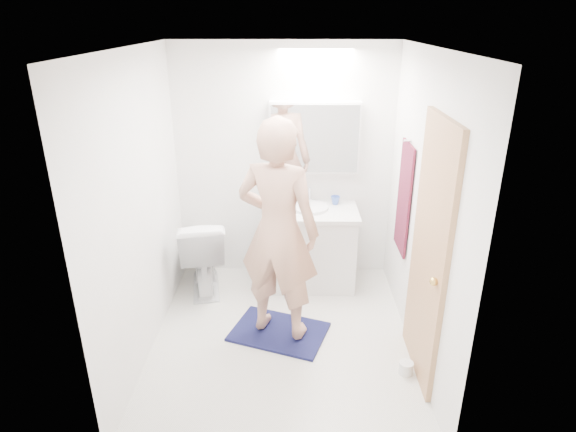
{
  "coord_description": "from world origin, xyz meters",
  "views": [
    {
      "loc": [
        0.09,
        -3.49,
        2.6
      ],
      "look_at": [
        0.05,
        0.25,
        1.05
      ],
      "focal_mm": 30.18,
      "sensor_mm": 36.0,
      "label": 1
    }
  ],
  "objects_px": {
    "vanity_cabinet": "(310,249)",
    "person": "(278,231)",
    "soap_bottle_a": "(283,194)",
    "medicine_cabinet": "(315,137)",
    "toilet_paper_roll": "(406,368)",
    "toothbrush_cup": "(335,200)",
    "toilet": "(203,253)",
    "soap_bottle_b": "(290,195)"
  },
  "relations": [
    {
      "from": "soap_bottle_a",
      "to": "toothbrush_cup",
      "type": "relative_size",
      "value": 2.4
    },
    {
      "from": "medicine_cabinet",
      "to": "toilet_paper_roll",
      "type": "bearing_deg",
      "value": -67.03
    },
    {
      "from": "medicine_cabinet",
      "to": "vanity_cabinet",
      "type": "bearing_deg",
      "value": -99.82
    },
    {
      "from": "vanity_cabinet",
      "to": "person",
      "type": "xyz_separation_m",
      "value": [
        -0.29,
        -0.89,
        0.6
      ]
    },
    {
      "from": "medicine_cabinet",
      "to": "soap_bottle_b",
      "type": "bearing_deg",
      "value": -172.76
    },
    {
      "from": "medicine_cabinet",
      "to": "toilet",
      "type": "height_order",
      "value": "medicine_cabinet"
    },
    {
      "from": "person",
      "to": "toilet",
      "type": "bearing_deg",
      "value": -25.05
    },
    {
      "from": "toilet",
      "to": "soap_bottle_a",
      "type": "bearing_deg",
      "value": -172.41
    },
    {
      "from": "medicine_cabinet",
      "to": "soap_bottle_b",
      "type": "distance_m",
      "value": 0.64
    },
    {
      "from": "vanity_cabinet",
      "to": "person",
      "type": "distance_m",
      "value": 1.11
    },
    {
      "from": "medicine_cabinet",
      "to": "soap_bottle_b",
      "type": "relative_size",
      "value": 5.1
    },
    {
      "from": "person",
      "to": "vanity_cabinet",
      "type": "bearing_deg",
      "value": -88.51
    },
    {
      "from": "soap_bottle_a",
      "to": "soap_bottle_b",
      "type": "xyz_separation_m",
      "value": [
        0.07,
        0.03,
        -0.03
      ]
    },
    {
      "from": "soap_bottle_a",
      "to": "toilet_paper_roll",
      "type": "height_order",
      "value": "soap_bottle_a"
    },
    {
      "from": "medicine_cabinet",
      "to": "toilet",
      "type": "bearing_deg",
      "value": -163.75
    },
    {
      "from": "toilet",
      "to": "soap_bottle_a",
      "type": "relative_size",
      "value": 3.55
    },
    {
      "from": "toilet",
      "to": "soap_bottle_a",
      "type": "xyz_separation_m",
      "value": [
        0.8,
        0.27,
        0.53
      ]
    },
    {
      "from": "toilet",
      "to": "vanity_cabinet",
      "type": "bearing_deg",
      "value": 175.43
    },
    {
      "from": "medicine_cabinet",
      "to": "toilet_paper_roll",
      "type": "xyz_separation_m",
      "value": [
        0.68,
        -1.61,
        -1.45
      ]
    },
    {
      "from": "medicine_cabinet",
      "to": "soap_bottle_b",
      "type": "xyz_separation_m",
      "value": [
        -0.24,
        -0.03,
        -0.59
      ]
    },
    {
      "from": "toilet",
      "to": "soap_bottle_b",
      "type": "relative_size",
      "value": 4.62
    },
    {
      "from": "person",
      "to": "toilet_paper_roll",
      "type": "xyz_separation_m",
      "value": [
        1.01,
        -0.51,
        -0.94
      ]
    },
    {
      "from": "vanity_cabinet",
      "to": "person",
      "type": "relative_size",
      "value": 0.48
    },
    {
      "from": "toilet_paper_roll",
      "to": "toilet",
      "type": "bearing_deg",
      "value": 144.42
    },
    {
      "from": "vanity_cabinet",
      "to": "toilet_paper_roll",
      "type": "height_order",
      "value": "vanity_cabinet"
    },
    {
      "from": "medicine_cabinet",
      "to": "toilet_paper_roll",
      "type": "relative_size",
      "value": 8.0
    },
    {
      "from": "vanity_cabinet",
      "to": "soap_bottle_a",
      "type": "distance_m",
      "value": 0.63
    },
    {
      "from": "soap_bottle_b",
      "to": "soap_bottle_a",
      "type": "bearing_deg",
      "value": -158.14
    },
    {
      "from": "vanity_cabinet",
      "to": "toilet_paper_roll",
      "type": "xyz_separation_m",
      "value": [
        0.72,
        -1.4,
        -0.34
      ]
    },
    {
      "from": "vanity_cabinet",
      "to": "toilet",
      "type": "bearing_deg",
      "value": -173.92
    },
    {
      "from": "vanity_cabinet",
      "to": "person",
      "type": "height_order",
      "value": "person"
    },
    {
      "from": "vanity_cabinet",
      "to": "toilet",
      "type": "distance_m",
      "value": 1.08
    },
    {
      "from": "soap_bottle_b",
      "to": "toothbrush_cup",
      "type": "xyz_separation_m",
      "value": [
        0.46,
        -0.02,
        -0.04
      ]
    },
    {
      "from": "vanity_cabinet",
      "to": "medicine_cabinet",
      "type": "bearing_deg",
      "value": 80.18
    },
    {
      "from": "toothbrush_cup",
      "to": "toilet_paper_roll",
      "type": "height_order",
      "value": "toothbrush_cup"
    },
    {
      "from": "toilet",
      "to": "toothbrush_cup",
      "type": "bearing_deg",
      "value": -179.04
    },
    {
      "from": "medicine_cabinet",
      "to": "toilet",
      "type": "distance_m",
      "value": 1.6
    },
    {
      "from": "medicine_cabinet",
      "to": "soap_bottle_a",
      "type": "bearing_deg",
      "value": -169.08
    },
    {
      "from": "medicine_cabinet",
      "to": "toothbrush_cup",
      "type": "distance_m",
      "value": 0.68
    },
    {
      "from": "toilet",
      "to": "soap_bottle_a",
      "type": "height_order",
      "value": "soap_bottle_a"
    },
    {
      "from": "soap_bottle_b",
      "to": "toilet_paper_roll",
      "type": "bearing_deg",
      "value": -59.83
    },
    {
      "from": "medicine_cabinet",
      "to": "soap_bottle_a",
      "type": "height_order",
      "value": "medicine_cabinet"
    }
  ]
}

